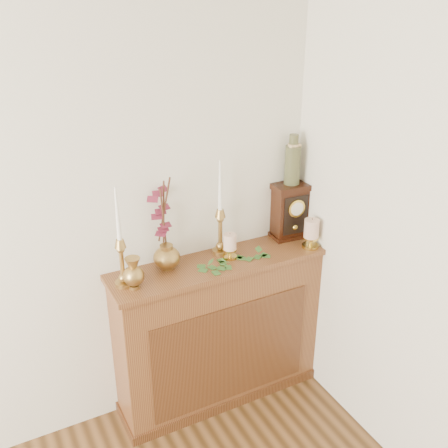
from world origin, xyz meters
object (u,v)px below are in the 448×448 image
candlestick_center (220,224)px  ceramic_vase (293,162)px  candlestick_left (121,255)px  bud_vase (133,274)px  mantel_clock (290,211)px  ginger_jar (162,226)px

candlestick_center → ceramic_vase: ceramic_vase is taller
ceramic_vase → candlestick_left: bearing=-174.9°
bud_vase → ceramic_vase: (1.02, 0.15, 0.38)m
candlestick_left → candlestick_center: candlestick_center is taller
candlestick_center → mantel_clock: candlestick_center is taller
candlestick_left → ceramic_vase: 1.10m
candlestick_left → candlestick_center: size_ratio=0.96×
candlestick_center → ceramic_vase: size_ratio=1.90×
ginger_jar → candlestick_left: bearing=-159.8°
candlestick_center → ginger_jar: 0.34m
bud_vase → ceramic_vase: ceramic_vase is taller
candlestick_center → bud_vase: size_ratio=3.21×
candlestick_center → bud_vase: (-0.55, -0.14, -0.09)m
candlestick_left → ginger_jar: bearing=20.2°
candlestick_left → candlestick_center: bearing=8.1°
ginger_jar → candlestick_center: bearing=-1.6°
candlestick_left → bud_vase: candlestick_left is taller
candlestick_left → ginger_jar: (0.25, 0.09, 0.06)m
candlestick_center → bud_vase: bearing=-166.1°
bud_vase → candlestick_left: bearing=126.4°
candlestick_center → bud_vase: candlestick_center is taller
ginger_jar → ceramic_vase: (0.80, 0.00, 0.22)m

